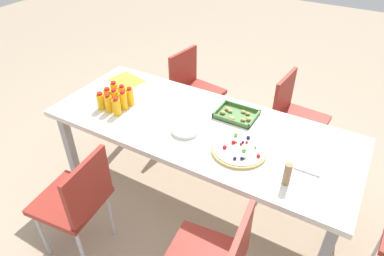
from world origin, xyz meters
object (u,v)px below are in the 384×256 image
object	(u,v)px
fruit_pizza	(239,149)
cardboard_tube	(287,174)
chair_near_left	(77,198)
juice_bottle_8	(130,97)
juice_bottle_7	(123,94)
snack_tray	(236,115)
plate_stack	(185,130)
chair_far_right	(294,114)
juice_bottle_3	(108,97)
juice_bottle_0	(101,101)
paper_folder	(127,80)
juice_bottle_5	(124,101)
juice_bottle_6	(115,91)
napkin_stack	(310,165)
juice_bottle_4	(115,99)
party_table	(200,132)
chair_far_left	(193,86)
juice_bottle_2	(117,107)
juice_bottle_1	(109,104)

from	to	relation	value
fruit_pizza	cardboard_tube	size ratio (longest dim) A/B	2.49
chair_near_left	juice_bottle_8	world-z (taller)	juice_bottle_8
juice_bottle_7	snack_tray	bearing A→B (deg)	17.23
snack_tray	plate_stack	bearing A→B (deg)	-122.63
chair_far_right	juice_bottle_3	size ratio (longest dim) A/B	5.97
chair_near_left	juice_bottle_0	size ratio (longest dim) A/B	6.18
chair_near_left	paper_folder	bearing A→B (deg)	14.94
juice_bottle_5	fruit_pizza	xyz separation A→B (m)	(0.93, -0.02, -0.06)
chair_near_left	juice_bottle_6	world-z (taller)	juice_bottle_6
napkin_stack	juice_bottle_4	bearing A→B (deg)	-177.00
party_table	chair_near_left	bearing A→B (deg)	-119.07
chair_far_left	snack_tray	xyz separation A→B (m)	(0.70, -0.59, 0.25)
juice_bottle_4	juice_bottle_5	bearing A→B (deg)	7.27
snack_tray	fruit_pizza	bearing A→B (deg)	-63.24
chair_far_left	paper_folder	xyz separation A→B (m)	(-0.32, -0.56, 0.24)
chair_far_left	napkin_stack	bearing A→B (deg)	65.02
chair_near_left	juice_bottle_7	distance (m)	0.84
juice_bottle_0	napkin_stack	world-z (taller)	juice_bottle_0
party_table	chair_near_left	xyz separation A→B (m)	(-0.44, -0.79, -0.17)
juice_bottle_0	paper_folder	xyz separation A→B (m)	(-0.12, 0.43, -0.06)
chair_far_right	juice_bottle_2	bearing A→B (deg)	-40.99
juice_bottle_2	chair_far_right	bearing A→B (deg)	44.35
juice_bottle_2	plate_stack	size ratio (longest dim) A/B	0.72
paper_folder	napkin_stack	bearing A→B (deg)	-10.08
chair_far_left	juice_bottle_5	world-z (taller)	juice_bottle_5
chair_far_left	fruit_pizza	size ratio (longest dim) A/B	2.37
chair_far_right	plate_stack	distance (m)	1.11
chair_far_right	snack_tray	bearing A→B (deg)	-20.34
juice_bottle_1	juice_bottle_6	distance (m)	0.17
juice_bottle_5	napkin_stack	world-z (taller)	juice_bottle_5
juice_bottle_5	juice_bottle_4	bearing A→B (deg)	-172.73
chair_near_left	chair_far_left	distance (m)	1.60
juice_bottle_3	juice_bottle_7	world-z (taller)	juice_bottle_7
chair_near_left	fruit_pizza	distance (m)	1.06
chair_far_right	juice_bottle_8	distance (m)	1.38
juice_bottle_5	juice_bottle_6	bearing A→B (deg)	152.96
napkin_stack	party_table	bearing A→B (deg)	176.80
juice_bottle_5	napkin_stack	distance (m)	1.35
juice_bottle_2	fruit_pizza	xyz separation A→B (m)	(0.93, 0.06, -0.05)
juice_bottle_5	cardboard_tube	distance (m)	1.28
chair_near_left	juice_bottle_6	bearing A→B (deg)	14.49
juice_bottle_3	snack_tray	bearing A→B (deg)	20.33
chair_near_left	cardboard_tube	distance (m)	1.28
juice_bottle_7	paper_folder	size ratio (longest dim) A/B	0.57
juice_bottle_6	juice_bottle_4	bearing A→B (deg)	-48.25
chair_far_right	juice_bottle_6	size ratio (longest dim) A/B	5.55
chair_far_left	juice_bottle_6	bearing A→B (deg)	-5.55
juice_bottle_1	juice_bottle_8	xyz separation A→B (m)	(0.08, 0.15, 0.00)
snack_tray	plate_stack	distance (m)	0.41
paper_folder	juice_bottle_4	bearing A→B (deg)	-62.12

